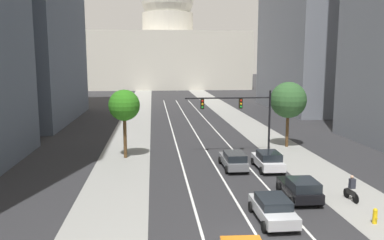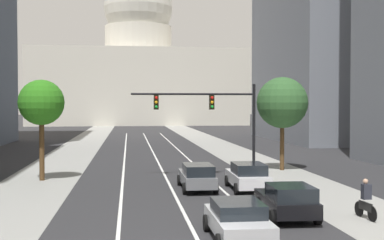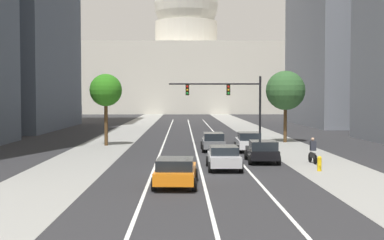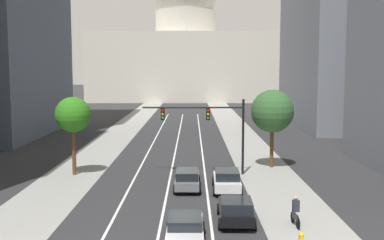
# 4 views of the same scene
# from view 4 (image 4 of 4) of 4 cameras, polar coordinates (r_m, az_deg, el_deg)

# --- Properties ---
(ground_plane) EXTENTS (400.00, 400.00, 0.00)m
(ground_plane) POSITION_cam_4_polar(r_m,az_deg,el_deg) (61.49, -1.70, -1.98)
(ground_plane) COLOR #2B2B2D
(sidewalk_left) EXTENTS (4.79, 130.00, 0.01)m
(sidewalk_left) POSITION_cam_4_polar(r_m,az_deg,el_deg) (57.37, -9.93, -2.66)
(sidewalk_left) COLOR gray
(sidewalk_left) RESTS_ON ground
(sidewalk_right) EXTENTS (4.79, 130.00, 0.01)m
(sidewalk_right) POSITION_cam_4_polar(r_m,az_deg,el_deg) (56.87, 6.31, -2.68)
(sidewalk_right) COLOR gray
(sidewalk_right) RESTS_ON ground
(lane_stripe_left) EXTENTS (0.16, 90.00, 0.01)m
(lane_stripe_left) POSITION_cam_4_polar(r_m,az_deg,el_deg) (46.89, -5.70, -4.56)
(lane_stripe_left) COLOR white
(lane_stripe_left) RESTS_ON ground
(lane_stripe_center) EXTENTS (0.16, 90.00, 0.01)m
(lane_stripe_center) POSITION_cam_4_polar(r_m,az_deg,el_deg) (46.70, -2.23, -4.58)
(lane_stripe_center) COLOR white
(lane_stripe_center) RESTS_ON ground
(lane_stripe_right) EXTENTS (0.16, 90.00, 0.01)m
(lane_stripe_right) POSITION_cam_4_polar(r_m,az_deg,el_deg) (46.68, 1.26, -4.58)
(lane_stripe_right) COLOR white
(lane_stripe_right) RESTS_ON ground
(capitol_building) EXTENTS (51.51, 26.24, 39.18)m
(capitol_building) POSITION_cam_4_polar(r_m,az_deg,el_deg) (133.68, -0.82, 8.04)
(capitol_building) COLOR beige
(capitol_building) RESTS_ON ground
(car_silver) EXTENTS (2.04, 4.21, 1.41)m
(car_silver) POSITION_cam_4_polar(r_m,az_deg,el_deg) (24.36, -0.89, -12.92)
(car_silver) COLOR #B2B5BA
(car_silver) RESTS_ON ground
(car_white) EXTENTS (2.12, 4.38, 1.56)m
(car_white) POSITION_cam_4_polar(r_m,az_deg,el_deg) (34.28, 4.14, -7.18)
(car_white) COLOR silver
(car_white) RESTS_ON ground
(car_gray) EXTENTS (1.94, 4.52, 1.51)m
(car_gray) POSITION_cam_4_polar(r_m,az_deg,el_deg) (34.67, -0.63, -7.05)
(car_gray) COLOR slate
(car_gray) RESTS_ON ground
(car_black) EXTENTS (2.18, 4.21, 1.51)m
(car_black) POSITION_cam_4_polar(r_m,az_deg,el_deg) (27.43, 5.23, -10.67)
(car_black) COLOR black
(car_black) RESTS_ON ground
(traffic_signal_mast) EXTENTS (8.36, 0.39, 6.25)m
(traffic_signal_mast) POSITION_cam_4_polar(r_m,az_deg,el_deg) (38.96, 2.14, -0.19)
(traffic_signal_mast) COLOR black
(traffic_signal_mast) RESTS_ON ground
(cyclist) EXTENTS (0.38, 1.70, 1.72)m
(cyclist) POSITION_cam_4_polar(r_m,az_deg,el_deg) (27.38, 12.27, -10.67)
(cyclist) COLOR black
(cyclist) RESTS_ON ground
(street_tree_mid_left) EXTENTS (2.91, 2.91, 6.45)m
(street_tree_mid_left) POSITION_cam_4_polar(r_m,az_deg,el_deg) (39.91, -14.16, 0.57)
(street_tree_mid_left) COLOR #51381E
(street_tree_mid_left) RESTS_ON ground
(street_tree_mid_right) EXTENTS (3.79, 3.79, 6.90)m
(street_tree_mid_right) POSITION_cam_4_polar(r_m,az_deg,el_deg) (42.32, 9.56, 1.03)
(street_tree_mid_right) COLOR #51381E
(street_tree_mid_right) RESTS_ON ground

